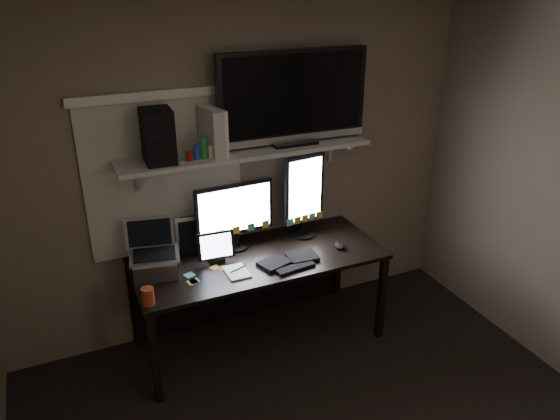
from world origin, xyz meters
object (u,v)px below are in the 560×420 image
speaker (158,136)px  tv (293,98)px  monitor_landscape (235,216)px  monitor_portrait (304,196)px  game_console (213,132)px  laptop (154,251)px  keyboard (289,260)px  tablet (216,247)px  desk (253,270)px  mouse (340,246)px  cup (148,296)px

speaker → tv: bearing=3.3°
monitor_landscape → monitor_portrait: size_ratio=0.89×
game_console → tv: bearing=-11.1°
monitor_landscape → laptop: bearing=-169.1°
keyboard → tv: size_ratio=0.40×
tablet → desk: bearing=15.9°
keyboard → mouse: mouse is taller
desk → game_console: size_ratio=5.71×
speaker → monitor_portrait: bearing=1.9°
cup → speaker: 1.01m
desk → tablet: size_ratio=6.85×
mouse → cup: size_ratio=0.94×
monitor_landscape → laptop: (-0.62, -0.14, -0.08)m
cup → monitor_portrait: bearing=19.5°
monitor_landscape → monitor_portrait: 0.55m
game_console → monitor_portrait: bearing=-13.2°
desk → monitor_portrait: monitor_portrait is taller
mouse → speaker: 1.54m
game_console → speaker: speaker is taller
desk → keyboard: (0.16, -0.28, 0.19)m
game_console → speaker: 0.37m
laptop → game_console: size_ratio=1.17×
speaker → laptop: bearing=-131.7°
tablet → cup: bearing=-143.9°
tablet → tv: (0.66, 0.14, 0.96)m
keyboard → speaker: size_ratio=1.25×
monitor_portrait → keyboard: bearing=-137.2°
monitor_landscape → game_console: 0.66m
monitor_portrait → keyboard: size_ratio=1.52×
cup → tablet: bearing=31.9°
tv → game_console: bearing=-177.8°
desk → speaker: size_ratio=5.15×
tablet → laptop: laptop is taller
tablet → mouse: bearing=-7.5°
monitor_landscape → tablet: size_ratio=2.25×
tv → speaker: (-0.96, -0.02, -0.15)m
desk → game_console: 1.11m
keyboard → mouse: bearing=-3.3°
laptop → tablet: bearing=12.5°
tablet → game_console: size_ratio=0.83×
desk → laptop: bearing=-174.6°
keyboard → tv: tv is taller
keyboard → cup: (-1.02, -0.13, 0.04)m
monitor_portrait → tablet: (-0.74, -0.12, -0.22)m
keyboard → speaker: (-0.77, 0.33, 0.91)m
desk → cup: cup is taller
desk → tv: (0.35, 0.08, 1.26)m
keyboard → monitor_portrait: bearing=42.7°
monitor_landscape → tv: (0.46, 0.00, 0.82)m
keyboard → mouse: (0.43, 0.03, 0.01)m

